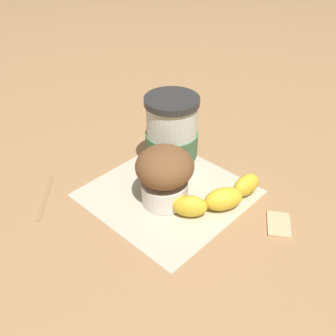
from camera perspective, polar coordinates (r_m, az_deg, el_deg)
ground_plane at (r=0.62m, az=0.00°, el=-3.71°), size 3.00×3.00×0.00m
paper_napkin at (r=0.62m, az=0.00°, el=-3.66°), size 0.27×0.27×0.00m
coffee_cup at (r=0.63m, az=0.53°, el=4.50°), size 0.09×0.09×0.13m
muffin at (r=0.57m, az=-0.50°, el=-0.87°), size 0.09×0.09×0.09m
banana at (r=0.59m, az=7.75°, el=-4.14°), size 0.06×0.15×0.03m
sugar_packet at (r=0.59m, az=15.80°, el=-7.77°), size 0.06×0.06×0.01m
wooden_stirrer at (r=0.64m, az=-17.37°, el=-3.95°), size 0.10×0.06×0.00m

